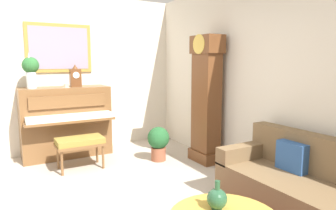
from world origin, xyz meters
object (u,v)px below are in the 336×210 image
grandfather_clock (206,103)px  mantel_clock (75,77)px  piano (66,121)px  potted_plant (158,141)px  green_jug (217,199)px  flower_vase (31,69)px  piano_bench (80,143)px  teacup (66,86)px  couch (310,191)px

grandfather_clock → mantel_clock: 2.27m
grandfather_clock → piano: bearing=-127.0°
grandfather_clock → potted_plant: 1.00m
grandfather_clock → green_jug: (2.00, -1.37, -0.47)m
flower_vase → potted_plant: bearing=59.7°
piano → mantel_clock: 0.78m
piano → potted_plant: size_ratio=2.57×
grandfather_clock → potted_plant: size_ratio=3.62×
piano → mantel_clock: (0.00, 0.19, 0.76)m
piano_bench → potted_plant: (0.24, 1.21, -0.08)m
piano → mantel_clock: mantel_clock is taller
green_jug → mantel_clock: bearing=-174.3°
mantel_clock → teacup: bearing=-54.1°
piano → potted_plant: (1.03, 1.25, -0.28)m
couch → potted_plant: bearing=-169.6°
flower_vase → piano: bearing=90.2°
couch → teacup: size_ratio=16.38×
couch → mantel_clock: 3.92m
piano_bench → couch: bearing=31.8°
piano → grandfather_clock: bearing=53.0°
grandfather_clock → couch: grandfather_clock is taller
mantel_clock → flower_vase: 0.71m
piano_bench → green_jug: size_ratio=2.92×
grandfather_clock → couch: (2.03, -0.20, -0.65)m
green_jug → grandfather_clock: bearing=145.6°
piano → flower_vase: size_ratio=2.48×
flower_vase → teacup: 0.60m
piano → couch: size_ratio=0.76×
mantel_clock → potted_plant: mantel_clock is taller
teacup → potted_plant: (0.89, 1.25, -0.89)m
piano_bench → mantel_clock: size_ratio=1.84×
flower_vase → piano_bench: bearing=34.5°
piano → piano_bench: 0.82m
piano_bench → flower_vase: flower_vase is taller
teacup → mantel_clock: bearing=125.9°
grandfather_clock → flower_vase: 2.85m
flower_vase → teacup: bearing=75.4°
piano_bench → couch: 3.15m
potted_plant → grandfather_clock: bearing=57.9°
mantel_clock → piano_bench: bearing=-10.7°
couch → piano_bench: bearing=-148.2°
couch → flower_vase: size_ratio=3.28×
piano → teacup: size_ratio=12.41×
teacup → potted_plant: teacup is taller
piano_bench → flower_vase: 1.46m
grandfather_clock → teacup: bearing=-124.4°
couch → mantel_clock: (-3.46, -1.51, 1.05)m
couch → mantel_clock: size_ratio=5.00×
couch → green_jug: size_ratio=7.92×
piano_bench → grandfather_clock: bearing=71.0°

